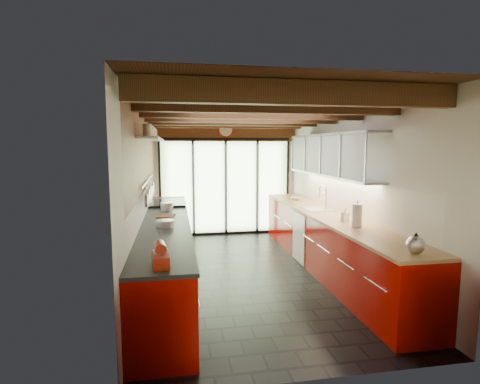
{
  "coord_description": "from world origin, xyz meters",
  "views": [
    {
      "loc": [
        -1.13,
        -5.59,
        2.0
      ],
      "look_at": [
        -0.08,
        0.4,
        1.25
      ],
      "focal_mm": 28.0,
      "sensor_mm": 36.0,
      "label": 1
    }
  ],
  "objects": [
    {
      "name": "paper_towel",
      "position": [
        1.27,
        -1.0,
        1.07
      ],
      "size": [
        0.17,
        0.17,
        0.37
      ],
      "color": "white",
      "rests_on": "right_counter"
    },
    {
      "name": "cutting_board",
      "position": [
        -1.27,
        0.15,
        0.93
      ],
      "size": [
        0.29,
        0.36,
        0.03
      ],
      "primitive_type": "cube",
      "rotation": [
        0.0,
        0.0,
        -0.2
      ],
      "color": "brown",
      "rests_on": "left_counter"
    },
    {
      "name": "right_counter",
      "position": [
        1.27,
        0.0,
        0.46
      ],
      "size": [
        0.68,
        5.0,
        0.92
      ],
      "color": "#A60700",
      "rests_on": "ground"
    },
    {
      "name": "left_counter",
      "position": [
        -1.28,
        0.0,
        0.46
      ],
      "size": [
        0.68,
        5.0,
        0.92
      ],
      "color": "#A60700",
      "rests_on": "ground"
    },
    {
      "name": "upper_cabinets_right",
      "position": [
        1.43,
        0.3,
        1.85
      ],
      "size": [
        0.34,
        3.0,
        3.0
      ],
      "color": "silver",
      "rests_on": "ground"
    },
    {
      "name": "range_stove",
      "position": [
        -1.28,
        1.45,
        0.47
      ],
      "size": [
        0.66,
        0.9,
        0.97
      ],
      "color": "silver",
      "rests_on": "ground"
    },
    {
      "name": "left_wall_fixtures",
      "position": [
        -1.47,
        0.18,
        1.85
      ],
      "size": [
        0.28,
        2.6,
        0.96
      ],
      "color": "silver",
      "rests_on": "ground"
    },
    {
      "name": "bowl",
      "position": [
        1.27,
        1.56,
        0.95
      ],
      "size": [
        0.27,
        0.27,
        0.05
      ],
      "primitive_type": "imported",
      "rotation": [
        0.0,
        0.0,
        -0.35
      ],
      "color": "silver",
      "rests_on": "right_counter"
    },
    {
      "name": "pot_small",
      "position": [
        -1.27,
        -0.56,
        0.97
      ],
      "size": [
        0.28,
        0.28,
        0.09
      ],
      "primitive_type": "cylinder",
      "rotation": [
        0.0,
        0.0,
        -0.17
      ],
      "color": "silver",
      "rests_on": "left_counter"
    },
    {
      "name": "ceiling_beams",
      "position": [
        -0.0,
        0.38,
        2.46
      ],
      "size": [
        3.14,
        5.06,
        4.9
      ],
      "color": "#593316",
      "rests_on": "ground"
    },
    {
      "name": "stand_mixer",
      "position": [
        -1.27,
        -2.24,
        1.01
      ],
      "size": [
        0.17,
        0.27,
        0.23
      ],
      "color": "#B5220E",
      "rests_on": "left_counter"
    },
    {
      "name": "kettle",
      "position": [
        1.27,
        -2.25,
        1.02
      ],
      "size": [
        0.24,
        0.26,
        0.22
      ],
      "color": "silver",
      "rests_on": "right_counter"
    },
    {
      "name": "room_shell",
      "position": [
        0.0,
        0.0,
        1.65
      ],
      "size": [
        5.5,
        5.5,
        5.5
      ],
      "color": "silver",
      "rests_on": "ground"
    },
    {
      "name": "glass_door",
      "position": [
        0.0,
        2.69,
        1.66
      ],
      "size": [
        2.95,
        0.1,
        2.9
      ],
      "color": "#C6EAAD",
      "rests_on": "ground"
    },
    {
      "name": "soap_bottle",
      "position": [
        1.27,
        -0.65,
        1.02
      ],
      "size": [
        0.1,
        0.11,
        0.2
      ],
      "primitive_type": "imported",
      "rotation": [
        0.0,
        0.0,
        0.14
      ],
      "color": "silver",
      "rests_on": "right_counter"
    },
    {
      "name": "sink_assembly",
      "position": [
        1.29,
        0.4,
        0.96
      ],
      "size": [
        0.45,
        0.52,
        0.43
      ],
      "color": "silver",
      "rests_on": "right_counter"
    },
    {
      "name": "pot_large",
      "position": [
        -1.27,
        0.76,
        0.99
      ],
      "size": [
        0.27,
        0.27,
        0.13
      ],
      "primitive_type": "cylinder",
      "rotation": [
        0.0,
        0.0,
        0.38
      ],
      "color": "silver",
      "rests_on": "left_counter"
    },
    {
      "name": "ground",
      "position": [
        0.0,
        0.0,
        0.0
      ],
      "size": [
        5.5,
        5.5,
        0.0
      ],
      "primitive_type": "plane",
      "color": "black",
      "rests_on": "ground"
    }
  ]
}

